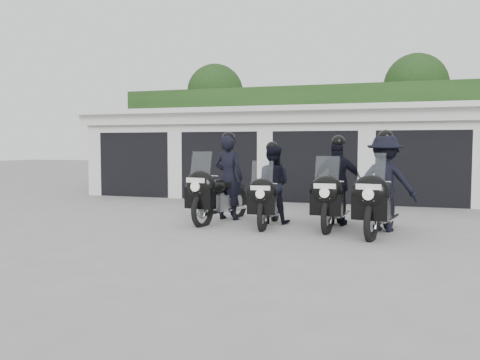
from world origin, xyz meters
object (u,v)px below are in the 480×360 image
(police_bike_a, at_px, (221,185))
(police_bike_b, at_px, (270,189))
(police_bike_c, at_px, (336,187))
(police_bike_d, at_px, (383,188))

(police_bike_a, bearing_deg, police_bike_b, 4.79)
(police_bike_c, relative_size, police_bike_d, 0.96)
(police_bike_c, bearing_deg, police_bike_b, -170.89)
(police_bike_b, distance_m, police_bike_c, 1.44)
(police_bike_c, height_order, police_bike_d, police_bike_d)
(police_bike_b, relative_size, police_bike_c, 0.93)
(police_bike_a, relative_size, police_bike_d, 1.00)
(police_bike_b, height_order, police_bike_c, police_bike_c)
(police_bike_a, xyz_separation_m, police_bike_c, (2.64, 0.04, 0.01))
(police_bike_a, height_order, police_bike_d, police_bike_a)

